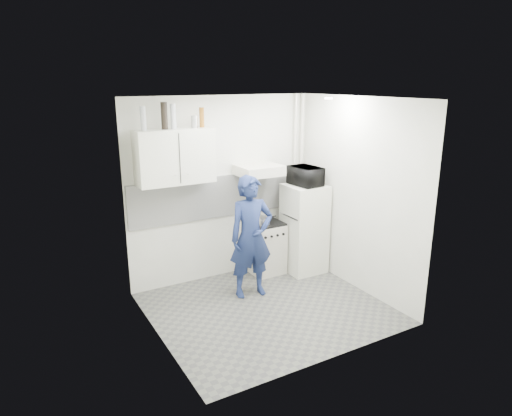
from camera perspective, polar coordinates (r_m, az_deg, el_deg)
floor at (r=5.93m, az=1.45°, el=-12.41°), size 2.80×2.80×0.00m
ceiling at (r=5.23m, az=1.65°, el=13.58°), size 2.80×2.80×0.00m
wall_back at (r=6.50m, az=-4.20°, el=2.40°), size 2.80×0.00×2.80m
wall_left at (r=4.89m, az=-12.64°, el=-2.50°), size 0.00×2.60×2.60m
wall_right at (r=6.26m, az=12.57°, el=1.52°), size 0.00×2.60×2.60m
person at (r=5.97m, az=-0.61°, el=-3.63°), size 0.64×0.46×1.63m
stove at (r=6.82m, az=1.22°, el=-5.02°), size 0.47×0.47×0.76m
fridge at (r=6.82m, az=6.04°, el=-2.57°), size 0.56×0.56×1.32m
stove_top at (r=6.69m, az=1.24°, el=-1.88°), size 0.45×0.45×0.03m
saucepan at (r=6.58m, az=0.87°, el=-1.55°), size 0.20×0.20×0.11m
microwave at (r=6.62m, az=6.24°, el=3.99°), size 0.51×0.37×0.27m
bottle_a at (r=5.78m, az=-13.94°, el=10.82°), size 0.07×0.07×0.29m
bottle_c at (r=5.85m, az=-11.40°, el=11.23°), size 0.08×0.08×0.33m
bottle_d at (r=5.89m, az=-10.31°, el=11.20°), size 0.07×0.07×0.31m
canister_b at (r=6.00m, az=-7.73°, el=10.65°), size 0.08×0.08×0.16m
bottle_e at (r=6.04m, az=-6.80°, el=11.19°), size 0.06×0.06×0.26m
upper_cabinet at (r=5.95m, az=-10.12°, el=6.35°), size 1.00×0.35×0.70m
range_hood at (r=6.43m, az=0.35°, el=4.76°), size 0.60×0.50×0.14m
backsplash at (r=6.51m, az=-4.12°, el=1.52°), size 2.74×0.03×0.60m
pipe_a at (r=7.08m, az=5.62°, el=3.48°), size 0.05×0.05×2.60m
pipe_b at (r=7.01m, az=4.82°, el=3.38°), size 0.04×0.04×2.60m
ceiling_spot_fixture at (r=5.97m, az=9.06°, el=13.38°), size 0.10×0.10×0.02m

